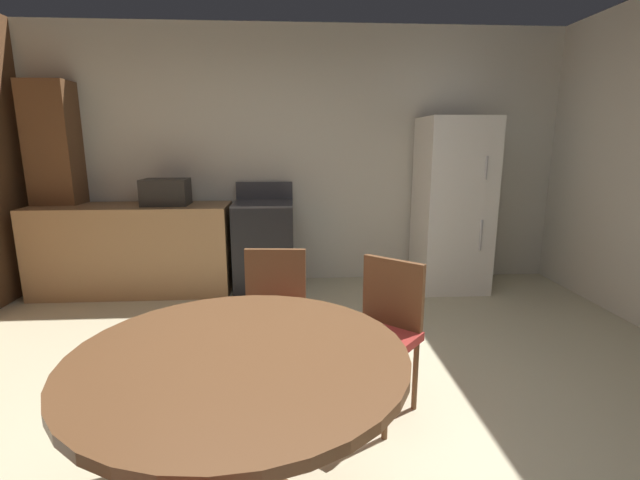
% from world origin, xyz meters
% --- Properties ---
extents(ground_plane, '(14.00, 14.00, 0.00)m').
position_xyz_m(ground_plane, '(0.00, 0.00, 0.00)').
color(ground_plane, beige).
extents(wall_back, '(5.94, 0.12, 2.70)m').
position_xyz_m(wall_back, '(0.00, 2.94, 1.35)').
color(wall_back, beige).
rests_on(wall_back, ground).
extents(kitchen_counter, '(1.94, 0.60, 0.90)m').
position_xyz_m(kitchen_counter, '(-1.70, 2.54, 0.45)').
color(kitchen_counter, '#9E754C').
rests_on(kitchen_counter, ground).
extents(pantry_column, '(0.44, 0.36, 2.10)m').
position_xyz_m(pantry_column, '(-2.45, 2.72, 1.05)').
color(pantry_column, brown).
rests_on(pantry_column, ground).
extents(oven_range, '(0.60, 0.60, 1.10)m').
position_xyz_m(oven_range, '(-0.38, 2.54, 0.47)').
color(oven_range, black).
rests_on(oven_range, ground).
extents(refrigerator, '(0.68, 0.68, 1.76)m').
position_xyz_m(refrigerator, '(1.57, 2.49, 0.88)').
color(refrigerator, white).
rests_on(refrigerator, ground).
extents(microwave, '(0.44, 0.32, 0.26)m').
position_xyz_m(microwave, '(-1.33, 2.54, 1.03)').
color(microwave, black).
rests_on(microwave, kitchen_counter).
extents(dining_table, '(1.26, 1.26, 0.76)m').
position_xyz_m(dining_table, '(-0.29, -0.45, 0.61)').
color(dining_table, brown).
rests_on(dining_table, ground).
extents(chair_north, '(0.43, 0.43, 0.87)m').
position_xyz_m(chair_north, '(-0.20, 0.60, 0.50)').
color(chair_north, brown).
rests_on(chair_north, ground).
extents(chair_northeast, '(0.56, 0.56, 0.87)m').
position_xyz_m(chair_northeast, '(0.41, 0.34, 0.50)').
color(chair_northeast, brown).
rests_on(chair_northeast, ground).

